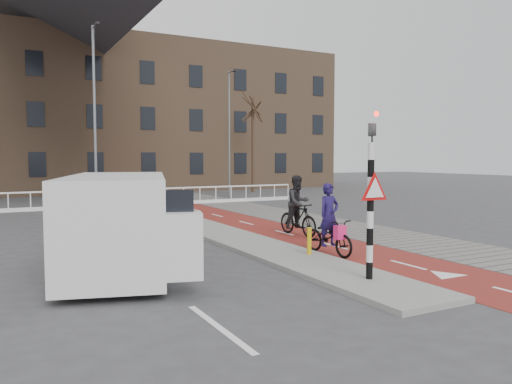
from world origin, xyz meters
name	(u,v)px	position (x,y,z in m)	size (l,w,h in m)	color
ground	(335,264)	(0.00, 0.00, 0.00)	(120.00, 120.00, 0.00)	#38383A
bike_lane	(226,218)	(1.50, 10.00, 0.01)	(2.50, 60.00, 0.01)	maroon
sidewalk	(280,214)	(4.30, 10.00, 0.01)	(3.00, 60.00, 0.01)	slate
curb_island	(241,240)	(-0.70, 4.00, 0.06)	(1.80, 16.00, 0.12)	gray
traffic_signal	(371,191)	(-0.60, -2.02, 1.99)	(0.80, 0.80, 3.68)	black
bollard	(309,241)	(-0.23, 0.82, 0.48)	(0.12, 0.12, 0.72)	gold
cyclist_near	(329,231)	(0.55, 1.02, 0.67)	(0.80, 1.93, 1.97)	black
cyclist_far	(298,211)	(1.57, 4.21, 0.86)	(0.95, 1.98, 2.06)	black
van	(117,222)	(-5.08, 1.53, 1.20)	(3.52, 5.67, 2.27)	silver
railing	(52,204)	(-5.00, 17.00, 0.31)	(28.00, 0.10, 0.99)	silver
townhouse_row	(57,92)	(-3.00, 32.00, 7.81)	(46.00, 10.00, 15.90)	#7F6047
tree_right	(253,145)	(10.11, 24.02, 3.60)	(0.21, 0.21, 7.20)	#2F1F14
streetlight_near	(95,122)	(-3.39, 13.75, 4.32)	(0.12, 0.12, 8.65)	slate
streetlight_right	(229,134)	(6.77, 21.09, 4.27)	(0.12, 0.12, 8.53)	slate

